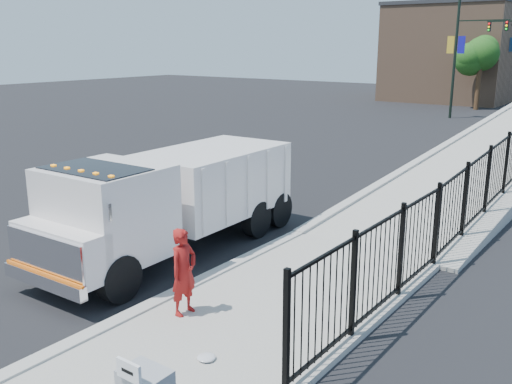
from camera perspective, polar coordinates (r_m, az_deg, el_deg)
The scene contains 12 objects.
ground at distance 11.87m, azimuth -6.22°, elevation -9.63°, with size 120.00×120.00×0.00m, color black.
sidewalk at distance 9.37m, azimuth -5.71°, elevation -16.24°, with size 3.55×12.00×0.12m, color #9E998E.
curb at distance 10.60m, azimuth -13.69°, elevation -12.62°, with size 0.30×12.00×0.16m, color #ADAAA3.
ramp at distance 24.98m, azimuth 23.37°, elevation 2.18°, with size 3.95×24.00×1.70m, color #9E998E.
truck at distance 13.43m, azimuth -8.77°, elevation -0.50°, with size 2.56×7.30×2.48m.
worker at distance 10.33m, azimuth -7.24°, elevation -7.91°, with size 0.58×0.38×1.60m, color maroon.
arrow_sign at distance 6.50m, azimuth -12.61°, elevation -17.06°, with size 0.35×0.04×0.22m, color white.
debris at distance 9.20m, azimuth -4.99°, elevation -16.15°, with size 0.29×0.29×0.07m, color silver.
light_pole_0 at distance 40.63m, azimuth 19.73°, elevation 13.08°, with size 3.77×0.22×8.00m.
light_pole_2 at distance 51.02m, azimuth 24.00°, elevation 12.82°, with size 3.77×0.22×8.00m.
tree_0 at distance 46.69m, azimuth 21.57°, elevation 12.49°, with size 2.62×2.62×5.31m.
building at distance 54.46m, azimuth 19.21°, elevation 12.91°, with size 10.00×10.00×8.00m, color #8C664C.
Camera 1 is at (7.38, -7.93, 4.85)m, focal length 40.00 mm.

